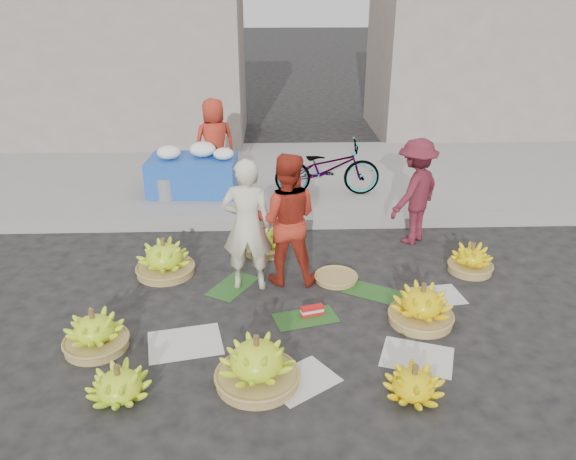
{
  "coord_description": "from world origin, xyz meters",
  "views": [
    {
      "loc": [
        -0.46,
        -5.16,
        3.22
      ],
      "look_at": [
        -0.26,
        0.5,
        0.7
      ],
      "focal_mm": 35.0,
      "sensor_mm": 36.0,
      "label": 1
    }
  ],
  "objects_px": {
    "vendor_cream": "(247,225)",
    "flower_table": "(193,173)",
    "banana_bunch_4": "(422,306)",
    "banana_bunch_0": "(95,332)",
    "bicycle": "(327,168)"
  },
  "relations": [
    {
      "from": "banana_bunch_0",
      "to": "banana_bunch_4",
      "type": "height_order",
      "value": "banana_bunch_4"
    },
    {
      "from": "vendor_cream",
      "to": "banana_bunch_4",
      "type": "bearing_deg",
      "value": 157.42
    },
    {
      "from": "vendor_cream",
      "to": "flower_table",
      "type": "bearing_deg",
      "value": -70.04
    },
    {
      "from": "flower_table",
      "to": "bicycle",
      "type": "bearing_deg",
      "value": -1.71
    },
    {
      "from": "banana_bunch_4",
      "to": "bicycle",
      "type": "bearing_deg",
      "value": 100.22
    },
    {
      "from": "banana_bunch_4",
      "to": "bicycle",
      "type": "height_order",
      "value": "bicycle"
    },
    {
      "from": "vendor_cream",
      "to": "banana_bunch_0",
      "type": "bearing_deg",
      "value": 40.44
    },
    {
      "from": "banana_bunch_4",
      "to": "vendor_cream",
      "type": "distance_m",
      "value": 2.05
    },
    {
      "from": "banana_bunch_0",
      "to": "bicycle",
      "type": "relative_size",
      "value": 0.36
    },
    {
      "from": "flower_table",
      "to": "vendor_cream",
      "type": "bearing_deg",
      "value": -68.6
    },
    {
      "from": "banana_bunch_4",
      "to": "flower_table",
      "type": "distance_m",
      "value": 4.59
    },
    {
      "from": "banana_bunch_4",
      "to": "vendor_cream",
      "type": "relative_size",
      "value": 0.46
    },
    {
      "from": "vendor_cream",
      "to": "bicycle",
      "type": "relative_size",
      "value": 0.93
    },
    {
      "from": "vendor_cream",
      "to": "flower_table",
      "type": "xyz_separation_m",
      "value": [
        -0.95,
        2.87,
        -0.32
      ]
    },
    {
      "from": "banana_bunch_0",
      "to": "vendor_cream",
      "type": "xyz_separation_m",
      "value": [
        1.42,
        1.14,
        0.58
      ]
    }
  ]
}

